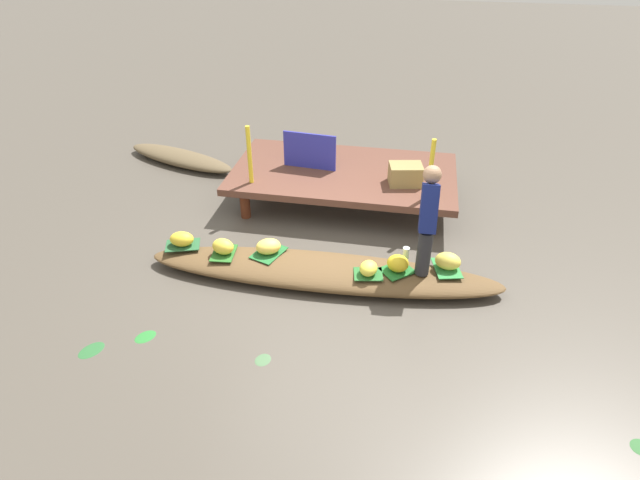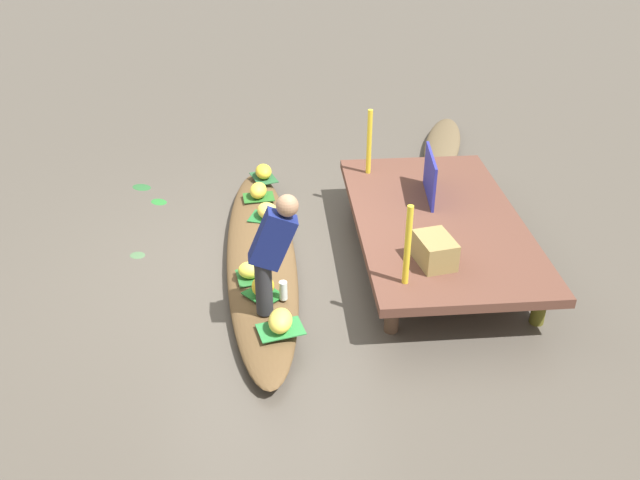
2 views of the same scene
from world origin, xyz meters
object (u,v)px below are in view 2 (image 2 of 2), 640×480
Objects in this scene: market_banner at (430,176)px; produce_crate at (435,250)px; banana_bunch_0 at (249,270)px; banana_bunch_2 at (268,211)px; banana_bunch_5 at (280,321)px; vendor_person at (272,249)px; banana_bunch_3 at (263,286)px; vendor_boat at (261,257)px; banana_bunch_1 at (264,171)px; water_bottle at (283,290)px; banana_bunch_4 at (258,190)px; moored_boat at (443,145)px.

market_banner is 1.41m from produce_crate.
banana_bunch_2 is (-1.22, 0.21, 0.01)m from banana_bunch_0.
banana_bunch_5 is 0.66m from vendor_person.
banana_bunch_3 is 2.43m from market_banner.
banana_bunch_2 is (-0.67, 0.09, 0.21)m from vendor_boat.
vendor_boat is 1.40m from vendor_person.
banana_bunch_5 reaches higher than banana_bunch_1.
banana_bunch_3 is at bearing -164.95° from banana_bunch_5.
banana_bunch_3 is 0.21m from water_bottle.
banana_bunch_3 is 0.66m from vendor_person.
banana_bunch_1 is 0.24× the size of vendor_person.
produce_crate is at bearing 80.89° from banana_bunch_0.
banana_bunch_5 is (0.56, 0.15, -0.00)m from banana_bunch_3.
banana_bunch_4 is 2.12m from market_banner.
moored_boat is 3.26m from banana_bunch_4.
vendor_person is at bearing -41.87° from market_banner.
banana_bunch_0 is 2.38m from market_banner.
vendor_boat is 5.44× the size of market_banner.
moored_boat is 2.93m from banana_bunch_1.
banana_bunch_2 is at bearing 1.80° from banana_bunch_1.
banana_bunch_4 is at bearing -168.71° from banana_bunch_2.
moored_boat is at bearing 113.82° from banana_bunch_1.
water_bottle is (2.70, 0.15, 0.00)m from banana_bunch_1.
market_banner is at bearing 130.69° from water_bottle.
banana_bunch_0 is at bearing -162.14° from banana_bunch_5.
banana_bunch_0 is at bearing -9.61° from banana_bunch_2.
banana_bunch_4 is (-1.75, 0.10, 0.01)m from banana_bunch_0.
produce_crate is at bearing -4.99° from market_banner.
banana_bunch_2 is 2.10m from banana_bunch_5.
banana_bunch_3 is (1.54, -0.07, 0.01)m from banana_bunch_2.
water_bottle is at bearing 174.66° from banana_bunch_5.
market_banner reaches higher than banana_bunch_4.
vendor_boat is at bearing 168.24° from banana_bunch_0.
banana_bunch_4 reaches higher than banana_bunch_2.
banana_bunch_5 is (2.10, 0.08, 0.01)m from banana_bunch_2.
banana_bunch_2 is 1.01× the size of banana_bunch_5.
vendor_boat is at bearing -7.84° from banana_bunch_2.
banana_bunch_2 is at bearing 11.29° from banana_bunch_4.
vendor_boat is at bearing 0.62° from banana_bunch_4.
water_bottle is at bearing 67.72° from banana_bunch_3.
banana_bunch_3 is 0.20× the size of vendor_person.
banana_bunch_5 is at bearing 15.05° from banana_bunch_3.
produce_crate is at bearing 94.18° from water_bottle.
vendor_person is 6.29× the size of water_bottle.
banana_bunch_2 is 0.68× the size of produce_crate.
banana_bunch_1 is at bearing -178.20° from banana_bunch_2.
banana_bunch_0 is at bearing -140.59° from water_bottle.
banana_bunch_2 is 0.39× the size of market_banner.
market_banner is (-1.10, 2.07, 0.44)m from banana_bunch_0.
market_banner is at bearing 169.58° from produce_crate.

